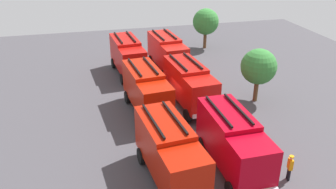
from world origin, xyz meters
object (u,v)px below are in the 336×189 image
object	(u,v)px
firefighter_0	(159,77)
traffic_cone_1	(146,71)
fire_truck_1	(147,89)
tree_1	(259,67)
fire_truck_5	(233,140)
tree_0	(206,22)
traffic_cone_0	(188,82)
fire_truck_3	(167,52)
fire_truck_0	(128,55)
firefighter_1	(290,166)
fire_truck_4	(189,83)
fire_truck_2	(170,151)
traffic_cone_2	(237,130)

from	to	relation	value
firefighter_0	traffic_cone_1	world-z (taller)	firefighter_0
fire_truck_1	tree_1	world-z (taller)	tree_1
fire_truck_5	firefighter_0	size ratio (longest dim) A/B	4.08
tree_0	traffic_cone_0	xyz separation A→B (m)	(11.10, -5.68, -3.19)
fire_truck_3	tree_1	world-z (taller)	tree_1
tree_0	tree_1	bearing A→B (deg)	-2.81
fire_truck_0	firefighter_1	size ratio (longest dim) A/B	4.16
fire_truck_4	traffic_cone_0	bearing A→B (deg)	158.74
traffic_cone_1	traffic_cone_0	bearing A→B (deg)	42.73
tree_0	traffic_cone_1	size ratio (longest dim) A/B	8.98
fire_truck_0	fire_truck_5	distance (m)	18.69
fire_truck_2	fire_truck_4	size ratio (longest dim) A/B	1.00
fire_truck_3	traffic_cone_2	world-z (taller)	fire_truck_3
fire_truck_0	firefighter_0	bearing A→B (deg)	25.26
fire_truck_0	fire_truck_3	world-z (taller)	same
traffic_cone_1	firefighter_1	bearing A→B (deg)	15.27
tree_0	traffic_cone_0	bearing A→B (deg)	-27.12
fire_truck_2	fire_truck_3	xyz separation A→B (m)	(-18.35, 4.39, 0.00)
firefighter_1	traffic_cone_2	bearing A→B (deg)	112.34
fire_truck_3	traffic_cone_0	distance (m)	4.95
fire_truck_0	firefighter_1	bearing A→B (deg)	14.70
fire_truck_0	firefighter_1	distance (m)	21.47
firefighter_0	tree_1	world-z (taller)	tree_1
firefighter_0	firefighter_1	bearing A→B (deg)	162.99
fire_truck_4	traffic_cone_1	bearing A→B (deg)	-169.53
firefighter_1	fire_truck_5	bearing A→B (deg)	160.03
tree_1	traffic_cone_1	bearing A→B (deg)	-136.21
fire_truck_0	fire_truck_5	size ratio (longest dim) A/B	1.02
fire_truck_2	fire_truck_5	distance (m)	4.21
fire_truck_4	firefighter_0	xyz separation A→B (m)	(-4.67, -1.71, -1.15)
fire_truck_2	firefighter_0	world-z (taller)	fire_truck_2
traffic_cone_1	traffic_cone_2	distance (m)	14.62
tree_0	fire_truck_0	bearing A→B (deg)	-59.24
fire_truck_4	fire_truck_0	bearing A→B (deg)	-160.00
fire_truck_0	tree_0	world-z (taller)	tree_0
fire_truck_5	firefighter_1	world-z (taller)	fire_truck_5
tree_0	tree_1	distance (m)	16.08
fire_truck_4	fire_truck_5	bearing A→B (deg)	-4.99
traffic_cone_0	traffic_cone_2	bearing A→B (deg)	4.82
fire_truck_4	tree_1	size ratio (longest dim) A/B	1.50
firefighter_0	traffic_cone_0	world-z (taller)	firefighter_0
fire_truck_0	fire_truck_1	world-z (taller)	same
fire_truck_0	traffic_cone_0	size ratio (longest dim) A/B	12.29
fire_truck_4	fire_truck_2	bearing A→B (deg)	-28.97
fire_truck_5	firefighter_1	bearing A→B (deg)	55.95
fire_truck_5	traffic_cone_1	distance (m)	17.90
fire_truck_1	firefighter_1	world-z (taller)	fire_truck_1
fire_truck_3	fire_truck_4	xyz separation A→B (m)	(8.89, -0.20, 0.00)
fire_truck_2	fire_truck_3	bearing A→B (deg)	160.79
firefighter_1	fire_truck_2	bearing A→B (deg)	179.04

